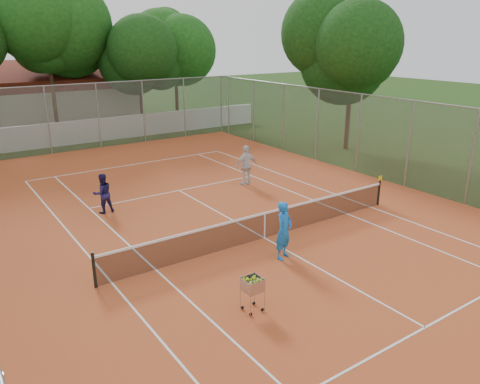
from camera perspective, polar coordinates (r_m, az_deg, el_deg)
ground at (r=16.39m, az=2.99°, el=-5.69°), size 120.00×120.00×0.00m
court_pad at (r=16.39m, az=2.99°, el=-5.66°), size 18.00×34.00×0.02m
court_lines at (r=16.38m, az=2.99°, el=-5.62°), size 10.98×23.78×0.01m
tennis_net at (r=16.19m, az=3.02°, el=-4.04°), size 11.88×0.10×0.98m
perimeter_fence at (r=15.68m, az=3.11°, el=0.99°), size 18.00×34.00×4.00m
boundary_wall at (r=32.70m, az=-17.79°, el=7.12°), size 26.00×0.30×1.50m
clubhouse at (r=41.69m, az=-24.86°, el=10.62°), size 16.40×9.00×4.40m
tropical_trees at (r=35.08m, az=-20.01°, el=14.64°), size 29.00×19.00×10.00m
player_near at (r=14.68m, az=5.38°, el=-4.67°), size 0.80×0.67×1.87m
player_far_left at (r=19.18m, az=-16.39°, el=-0.16°), size 0.80×0.64×1.60m
player_far_right at (r=21.84m, az=0.79°, el=3.26°), size 1.14×0.53×1.90m
ball_hopper at (r=12.11m, az=1.53°, el=-12.23°), size 0.63×0.63×1.01m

